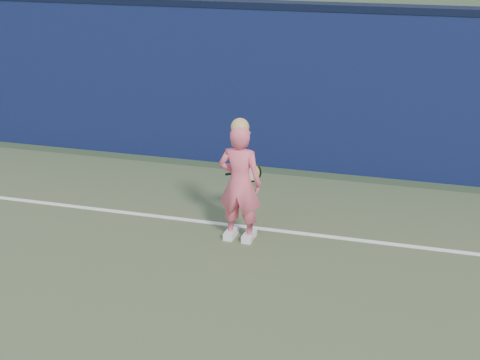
% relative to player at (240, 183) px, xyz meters
% --- Properties ---
extents(backstop_wall, '(24.00, 0.40, 2.50)m').
position_rel_player_xyz_m(backstop_wall, '(0.42, 2.83, 0.49)').
color(backstop_wall, '#0E1A3E').
rests_on(backstop_wall, ground).
extents(wall_cap, '(24.00, 0.42, 0.10)m').
position_rel_player_xyz_m(wall_cap, '(0.42, 2.83, 1.79)').
color(wall_cap, black).
rests_on(wall_cap, backstop_wall).
extents(player, '(0.57, 0.39, 1.58)m').
position_rel_player_xyz_m(player, '(0.00, 0.00, 0.00)').
color(player, '#EF5D75').
rests_on(player, ground).
extents(racket, '(0.51, 0.14, 0.28)m').
position_rel_player_xyz_m(racket, '(0.00, 0.42, -0.01)').
color(racket, black).
rests_on(racket, ground).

